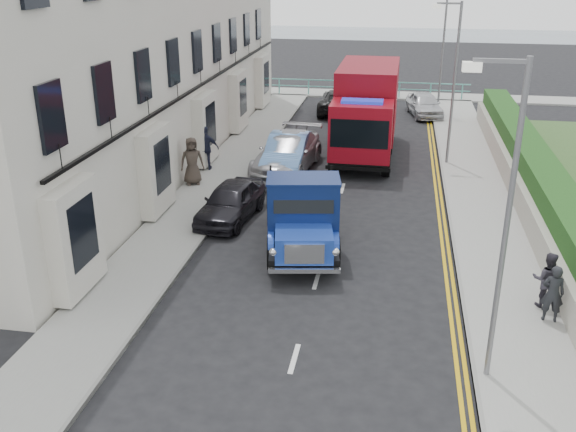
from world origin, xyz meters
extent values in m
plane|color=black|center=(0.00, 0.00, 0.00)|extent=(120.00, 120.00, 0.00)
cube|color=gray|center=(-5.20, 9.00, 0.06)|extent=(2.40, 38.00, 0.12)
cube|color=gray|center=(5.30, 9.00, 0.06)|extent=(2.60, 38.00, 0.12)
cube|color=gray|center=(0.00, 29.00, 0.06)|extent=(30.00, 2.50, 0.12)
plane|color=#4D5F6A|center=(0.00, 60.00, 0.00)|extent=(120.00, 120.00, 0.00)
cube|color=black|center=(-6.35, 13.00, 3.60)|extent=(0.12, 28.00, 0.10)
cube|color=#B2AD9E|center=(6.60, 9.00, 0.55)|extent=(0.30, 28.00, 1.00)
cube|color=#184315|center=(7.30, 9.00, 0.95)|extent=(1.20, 28.00, 1.70)
cube|color=#59B2A5|center=(0.00, 28.20, 1.08)|extent=(13.00, 0.08, 0.06)
cube|color=#59B2A5|center=(0.00, 28.20, 0.65)|extent=(13.00, 0.06, 0.05)
cylinder|color=slate|center=(4.30, -2.00, 3.50)|extent=(0.12, 0.12, 7.00)
cube|color=slate|center=(3.80, -2.00, 6.90)|extent=(1.00, 0.08, 0.08)
cube|color=beige|center=(3.30, -2.00, 6.78)|extent=(0.35, 0.18, 0.18)
cylinder|color=slate|center=(4.30, 14.00, 3.50)|extent=(0.12, 0.12, 7.00)
cube|color=slate|center=(3.80, 14.00, 6.90)|extent=(1.00, 0.08, 0.08)
cube|color=beige|center=(3.30, 14.00, 6.78)|extent=(0.35, 0.18, 0.18)
cylinder|color=slate|center=(4.30, 24.00, 3.50)|extent=(0.12, 0.12, 7.00)
cylinder|color=black|center=(-1.42, 2.50, 0.51)|extent=(0.44, 1.05, 1.02)
cylinder|color=black|center=(0.42, 2.82, 0.51)|extent=(0.44, 1.05, 1.02)
cylinder|color=black|center=(-1.92, 5.42, 0.51)|extent=(0.44, 1.05, 1.02)
cylinder|color=black|center=(-0.09, 5.74, 0.51)|extent=(0.44, 1.05, 1.02)
cube|color=black|center=(-0.75, 4.12, 0.66)|extent=(2.85, 5.35, 0.19)
cube|color=#2144B4|center=(-0.42, 2.19, 1.04)|extent=(1.85, 1.64, 0.76)
cube|color=silver|center=(-0.30, 1.49, 1.04)|extent=(1.11, 0.27, 0.58)
cube|color=#0E1E51|center=(-0.63, 3.39, 1.64)|extent=(2.30, 1.61, 1.85)
cube|color=black|center=(-0.97, 5.37, 0.90)|extent=(2.70, 3.30, 0.13)
cylinder|color=black|center=(-0.59, 11.96, 0.59)|extent=(0.35, 1.18, 1.18)
cylinder|color=black|center=(1.65, 11.94, 0.59)|extent=(0.35, 1.18, 1.18)
cylinder|color=black|center=(-0.56, 15.27, 0.59)|extent=(0.35, 1.18, 1.18)
cylinder|color=black|center=(1.68, 15.25, 0.59)|extent=(0.35, 1.18, 1.18)
cylinder|color=black|center=(-0.54, 17.62, 0.59)|extent=(0.35, 1.18, 1.18)
cylinder|color=black|center=(1.70, 17.60, 0.59)|extent=(0.35, 1.18, 1.18)
cube|color=black|center=(0.56, 14.73, 0.80)|extent=(2.52, 7.50, 0.27)
cube|color=maroon|center=(0.53, 11.95, 1.92)|extent=(2.58, 2.05, 2.35)
cube|color=black|center=(0.52, 10.97, 2.03)|extent=(2.35, 0.10, 1.18)
cube|color=maroon|center=(0.56, 15.90, 2.46)|extent=(2.72, 5.58, 3.21)
imported|color=black|center=(-3.60, 6.07, 0.67)|extent=(2.04, 4.09, 1.34)
imported|color=#6292D3|center=(-2.60, 12.00, 0.78)|extent=(1.67, 4.74, 1.56)
imported|color=#A9A8AC|center=(-2.62, 12.00, 0.78)|extent=(2.77, 5.61, 1.57)
imported|color=black|center=(-1.44, 23.62, 0.70)|extent=(2.35, 5.03, 1.39)
imported|color=silver|center=(3.50, 23.57, 0.68)|extent=(2.41, 4.24, 1.36)
imported|color=black|center=(6.10, 0.60, 0.88)|extent=(0.59, 0.41, 1.53)
imported|color=#322F39|center=(6.10, 1.34, 0.89)|extent=(0.85, 0.72, 1.53)
imported|color=#1B1E31|center=(-6.00, 11.12, 1.07)|extent=(1.16, 0.61, 1.90)
imported|color=#382F28|center=(-6.00, 9.20, 1.08)|extent=(1.11, 0.95, 1.93)
camera|label=1|loc=(2.01, -14.39, 8.66)|focal=40.00mm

